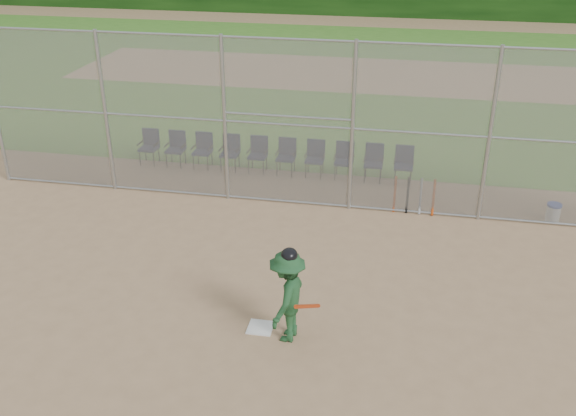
% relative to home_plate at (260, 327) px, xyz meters
% --- Properties ---
extents(ground, '(100.00, 100.00, 0.00)m').
position_rel_home_plate_xyz_m(ground, '(-0.01, 0.04, -0.01)').
color(ground, '#A5805B').
rests_on(ground, ground).
extents(grass_strip, '(100.00, 100.00, 0.00)m').
position_rel_home_plate_xyz_m(grass_strip, '(-0.01, 18.04, -0.00)').
color(grass_strip, '#3A6E21').
rests_on(grass_strip, ground).
extents(dirt_patch_far, '(24.00, 24.00, 0.00)m').
position_rel_home_plate_xyz_m(dirt_patch_far, '(-0.01, 18.04, -0.00)').
color(dirt_patch_far, tan).
rests_on(dirt_patch_far, ground).
extents(backstop_fence, '(16.09, 0.09, 4.00)m').
position_rel_home_plate_xyz_m(backstop_fence, '(-0.01, 5.04, 2.06)').
color(backstop_fence, gray).
rests_on(backstop_fence, ground).
extents(home_plate, '(0.44, 0.44, 0.02)m').
position_rel_home_plate_xyz_m(home_plate, '(0.00, 0.00, 0.00)').
color(home_plate, silver).
rests_on(home_plate, ground).
extents(batter_at_plate, '(0.94, 1.35, 1.73)m').
position_rel_home_plate_xyz_m(batter_at_plate, '(0.51, -0.16, 0.82)').
color(batter_at_plate, '#1D4925').
rests_on(batter_at_plate, ground).
extents(water_cooler, '(0.33, 0.33, 0.42)m').
position_rel_home_plate_xyz_m(water_cooler, '(5.66, 5.28, 0.20)').
color(water_cooler, white).
rests_on(water_cooler, ground).
extents(spare_bats, '(0.96, 0.38, 0.83)m').
position_rel_home_plate_xyz_m(spare_bats, '(2.50, 5.16, 0.40)').
color(spare_bats, '#D84C14').
rests_on(spare_bats, ground).
extents(chair_0, '(0.54, 0.52, 0.96)m').
position_rel_home_plate_xyz_m(chair_0, '(-4.78, 6.82, 0.47)').
color(chair_0, '#0E1734').
rests_on(chair_0, ground).
extents(chair_1, '(0.54, 0.52, 0.96)m').
position_rel_home_plate_xyz_m(chair_1, '(-4.00, 6.82, 0.47)').
color(chair_1, '#0E1734').
rests_on(chair_1, ground).
extents(chair_2, '(0.54, 0.52, 0.96)m').
position_rel_home_plate_xyz_m(chair_2, '(-3.23, 6.82, 0.47)').
color(chair_2, '#0E1734').
rests_on(chair_2, ground).
extents(chair_3, '(0.54, 0.52, 0.96)m').
position_rel_home_plate_xyz_m(chair_3, '(-2.45, 6.82, 0.47)').
color(chair_3, '#0E1734').
rests_on(chair_3, ground).
extents(chair_4, '(0.54, 0.52, 0.96)m').
position_rel_home_plate_xyz_m(chair_4, '(-1.68, 6.82, 0.47)').
color(chair_4, '#0E1734').
rests_on(chair_4, ground).
extents(chair_5, '(0.54, 0.52, 0.96)m').
position_rel_home_plate_xyz_m(chair_5, '(-0.90, 6.82, 0.47)').
color(chair_5, '#0E1734').
rests_on(chair_5, ground).
extents(chair_6, '(0.54, 0.52, 0.96)m').
position_rel_home_plate_xyz_m(chair_6, '(-0.13, 6.82, 0.47)').
color(chair_6, '#0E1734').
rests_on(chair_6, ground).
extents(chair_7, '(0.54, 0.52, 0.96)m').
position_rel_home_plate_xyz_m(chair_7, '(0.65, 6.82, 0.47)').
color(chair_7, '#0E1734').
rests_on(chair_7, ground).
extents(chair_8, '(0.54, 0.52, 0.96)m').
position_rel_home_plate_xyz_m(chair_8, '(1.42, 6.82, 0.47)').
color(chair_8, '#0E1734').
rests_on(chair_8, ground).
extents(chair_9, '(0.54, 0.52, 0.96)m').
position_rel_home_plate_xyz_m(chair_9, '(2.20, 6.82, 0.47)').
color(chair_9, '#0E1734').
rests_on(chair_9, ground).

